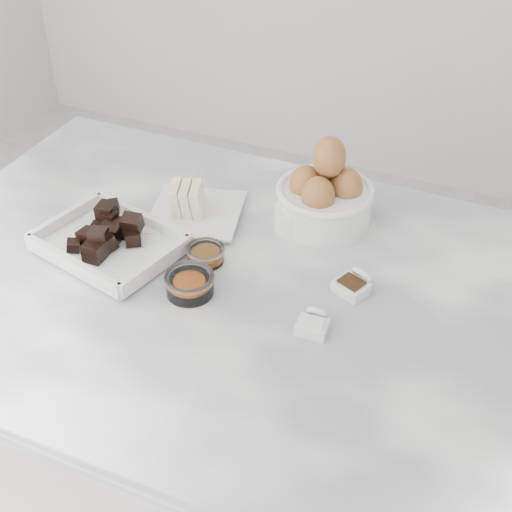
{
  "coord_description": "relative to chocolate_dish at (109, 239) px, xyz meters",
  "views": [
    {
      "loc": [
        0.39,
        -0.82,
        1.7
      ],
      "look_at": [
        0.02,
        0.03,
        0.98
      ],
      "focal_mm": 50.0,
      "sensor_mm": 36.0,
      "label": 1
    }
  ],
  "objects": [
    {
      "name": "honey_bowl",
      "position": [
        0.17,
        0.04,
        -0.01
      ],
      "size": [
        0.07,
        0.07,
        0.03
      ],
      "color": "white",
      "rests_on": "marble_slab"
    },
    {
      "name": "butter_plate",
      "position": [
        0.09,
        0.15,
        -0.0
      ],
      "size": [
        0.2,
        0.2,
        0.07
      ],
      "color": "white",
      "rests_on": "marble_slab"
    },
    {
      "name": "room_shell",
      "position": [
        0.24,
        0.01,
        0.44
      ],
      "size": [
        4.0,
        4.0,
        2.8
      ],
      "primitive_type": null,
      "color": "silver",
      "rests_on": "ground"
    },
    {
      "name": "vanilla_spoon",
      "position": [
        0.42,
        0.07,
        -0.01
      ],
      "size": [
        0.07,
        0.08,
        0.04
      ],
      "color": "white",
      "rests_on": "marble_slab"
    },
    {
      "name": "cabinet",
      "position": [
        0.24,
        0.01,
        -0.51
      ],
      "size": [
        1.1,
        0.7,
        0.9
      ],
      "primitive_type": "cube",
      "color": "beige",
      "rests_on": "ground"
    },
    {
      "name": "sugar_ramekin",
      "position": [
        0.27,
        0.19,
        0.0
      ],
      "size": [
        0.08,
        0.08,
        0.05
      ],
      "color": "white",
      "rests_on": "marble_slab"
    },
    {
      "name": "zest_bowl",
      "position": [
        0.18,
        -0.04,
        -0.01
      ],
      "size": [
        0.08,
        0.08,
        0.04
      ],
      "color": "white",
      "rests_on": "marble_slab"
    },
    {
      "name": "marble_slab",
      "position": [
        0.24,
        0.01,
        -0.04
      ],
      "size": [
        1.2,
        0.8,
        0.04
      ],
      "primitive_type": "cube",
      "color": "white",
      "rests_on": "cabinet"
    },
    {
      "name": "chocolate_dish",
      "position": [
        0.0,
        0.0,
        0.0
      ],
      "size": [
        0.27,
        0.23,
        0.06
      ],
      "color": "white",
      "rests_on": "marble_slab"
    },
    {
      "name": "salt_spoon",
      "position": [
        0.4,
        -0.05,
        -0.01
      ],
      "size": [
        0.05,
        0.06,
        0.04
      ],
      "color": "white",
      "rests_on": "marble_slab"
    },
    {
      "name": "egg_bowl",
      "position": [
        0.31,
        0.24,
        0.03
      ],
      "size": [
        0.18,
        0.18,
        0.17
      ],
      "color": "white",
      "rests_on": "marble_slab"
    }
  ]
}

